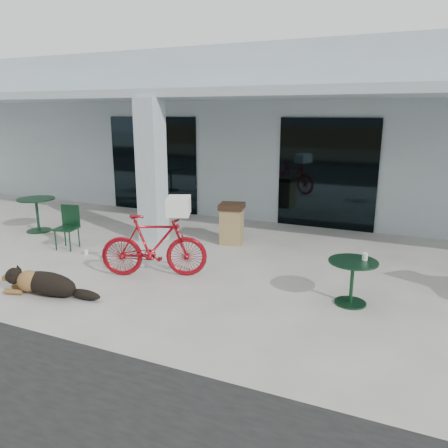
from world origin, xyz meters
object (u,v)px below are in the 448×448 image
at_px(cafe_table_near, 37,215).
at_px(cafe_table_far, 352,282).
at_px(trash_receptacle, 232,223).
at_px(bicycle, 154,246).
at_px(cafe_chair_near, 66,228).
at_px(dog, 47,282).

bearing_deg(cafe_table_near, cafe_table_far, -8.97).
bearing_deg(cafe_table_far, cafe_table_near, 171.03).
relative_size(cafe_table_far, trash_receptacle, 0.82).
height_order(cafe_table_near, trash_receptacle, trash_receptacle).
distance_m(bicycle, cafe_chair_near, 2.63).
xyz_separation_m(cafe_table_near, trash_receptacle, (4.69, 1.00, 0.04)).
height_order(cafe_chair_near, trash_receptacle, cafe_chair_near).
bearing_deg(bicycle, cafe_table_far, -109.90).
relative_size(dog, cafe_table_near, 1.46).
bearing_deg(trash_receptacle, bicycle, -100.94).
relative_size(bicycle, cafe_table_far, 2.54).
distance_m(cafe_chair_near, cafe_table_far, 5.92).
height_order(bicycle, cafe_chair_near, bicycle).
xyz_separation_m(cafe_table_near, cafe_table_far, (7.57, -1.20, -0.07)).
xyz_separation_m(cafe_chair_near, cafe_table_far, (5.91, -0.40, -0.12)).
distance_m(cafe_table_near, cafe_table_far, 7.67).
relative_size(dog, cafe_chair_near, 1.38).
bearing_deg(trash_receptacle, cafe_table_near, -167.96).
distance_m(cafe_table_near, cafe_chair_near, 1.85).
height_order(cafe_table_near, cafe_table_far, cafe_table_near).
bearing_deg(dog, bicycle, 36.99).
xyz_separation_m(cafe_chair_near, trash_receptacle, (3.02, 1.80, -0.01)).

